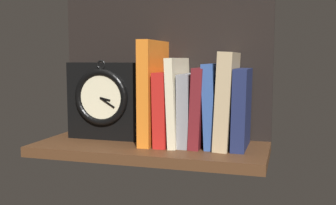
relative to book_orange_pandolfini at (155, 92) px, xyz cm
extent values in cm
cube|color=#4C2D19|center=(-0.45, -2.78, -14.18)|extent=(58.07, 24.93, 2.50)
cube|color=black|center=(-0.45, 9.09, 6.91)|extent=(58.07, 1.20, 39.69)
cube|color=orange|center=(0.00, 0.00, 0.00)|extent=(3.09, 16.97, 25.88)
cube|color=red|center=(3.34, 0.00, -3.90)|extent=(3.42, 16.53, 18.13)
cube|color=beige|center=(6.16, 0.00, -2.18)|extent=(2.89, 16.44, 21.58)
cube|color=gray|center=(8.89, 0.00, -4.10)|extent=(3.16, 14.30, 17.71)
cube|color=maroon|center=(11.94, 0.00, -3.36)|extent=(3.41, 14.98, 19.24)
cube|color=#2D4C8E|center=(14.91, 0.00, -2.85)|extent=(3.69, 13.65, 20.28)
cube|color=tan|center=(18.28, 0.00, -1.48)|extent=(4.37, 15.71, 23.02)
cube|color=#192147|center=(21.87, 0.00, -3.42)|extent=(3.46, 14.77, 19.07)
cube|color=black|center=(-14.18, 0.68, -2.76)|extent=(20.35, 5.04, 20.35)
torus|color=black|center=(-14.18, -2.24, -1.56)|extent=(14.90, 1.83, 14.90)
cylinder|color=beige|center=(-14.18, -2.24, -1.56)|extent=(12.02, 0.60, 12.02)
cube|color=black|center=(-12.74, -2.74, -1.88)|extent=(2.94, 0.30, 0.92)
cube|color=black|center=(-12.17, -2.74, -2.79)|extent=(4.17, 0.30, 2.72)
torus|color=black|center=(-14.18, -1.84, 6.89)|extent=(2.44, 0.44, 2.44)
camera|label=1|loc=(32.40, -96.79, 8.39)|focal=43.04mm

